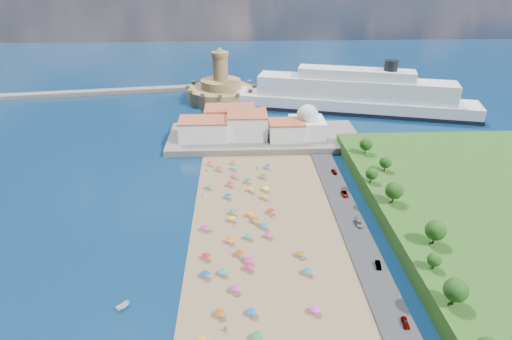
{
  "coord_description": "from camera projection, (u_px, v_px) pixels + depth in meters",
  "views": [
    {
      "loc": [
        -2.47,
        -116.23,
        77.88
      ],
      "look_at": [
        4.0,
        25.0,
        8.0
      ],
      "focal_mm": 30.0,
      "sensor_mm": 36.0,
      "label": 1
    }
  ],
  "objects": [
    {
      "name": "breakwater",
      "position": [
        67.0,
        94.0,
        270.62
      ],
      "size": [
        199.03,
        34.77,
        2.6
      ],
      "primitive_type": "cube",
      "rotation": [
        0.0,
        0.0,
        0.14
      ],
      "color": "#59544C",
      "rests_on": "ground"
    },
    {
      "name": "waterfront_buildings",
      "position": [
        236.0,
        125.0,
        201.03
      ],
      "size": [
        57.0,
        29.0,
        11.0
      ],
      "color": "silver",
      "rests_on": "terrace"
    },
    {
      "name": "terrace",
      "position": [
        264.0,
        137.0,
        203.81
      ],
      "size": [
        90.0,
        36.0,
        3.0
      ],
      "primitive_type": "cube",
      "color": "#59544C",
      "rests_on": "ground"
    },
    {
      "name": "beach_parasols",
      "position": [
        244.0,
        236.0,
        129.97
      ],
      "size": [
        32.94,
        114.97,
        2.2
      ],
      "color": "gray",
      "rests_on": "beach"
    },
    {
      "name": "hillside_trees",
      "position": [
        408.0,
        209.0,
        129.19
      ],
      "size": [
        12.22,
        106.56,
        7.49
      ],
      "color": "#382314",
      "rests_on": "hillside"
    },
    {
      "name": "fortress",
      "position": [
        221.0,
        90.0,
        258.82
      ],
      "size": [
        40.0,
        40.0,
        32.4
      ],
      "color": "#9D844E",
      "rests_on": "ground"
    },
    {
      "name": "ground",
      "position": [
        247.0,
        226.0,
        138.7
      ],
      "size": [
        700.0,
        700.0,
        0.0
      ],
      "primitive_type": "plane",
      "color": "#071938",
      "rests_on": "ground"
    },
    {
      "name": "cruise_ship",
      "position": [
        354.0,
        96.0,
        239.76
      ],
      "size": [
        135.87,
        54.93,
        29.55
      ],
      "color": "black",
      "rests_on": "ground"
    },
    {
      "name": "beachgoers",
      "position": [
        227.0,
        222.0,
        138.87
      ],
      "size": [
        27.05,
        98.22,
        1.86
      ],
      "color": "tan",
      "rests_on": "beach"
    },
    {
      "name": "parked_cars",
      "position": [
        356.0,
        217.0,
        141.07
      ],
      "size": [
        2.3,
        83.36,
        1.39
      ],
      "color": "gray",
      "rests_on": "promenade"
    },
    {
      "name": "jetty",
      "position": [
        220.0,
        115.0,
        234.39
      ],
      "size": [
        18.0,
        70.0,
        2.4
      ],
      "primitive_type": "cube",
      "color": "#59544C",
      "rests_on": "ground"
    },
    {
      "name": "domed_building",
      "position": [
        307.0,
        123.0,
        199.53
      ],
      "size": [
        16.0,
        16.0,
        15.0
      ],
      "color": "silver",
      "rests_on": "terrace"
    }
  ]
}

